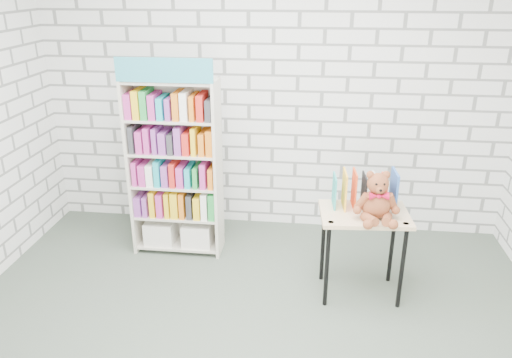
# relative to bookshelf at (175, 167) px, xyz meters

# --- Properties ---
(ground) EXTENTS (4.50, 4.50, 0.00)m
(ground) POSITION_rel_bookshelf_xyz_m (0.81, -1.36, -0.83)
(ground) COLOR #424D41
(ground) RESTS_ON ground
(room_shell) EXTENTS (4.52, 4.02, 2.81)m
(room_shell) POSITION_rel_bookshelf_xyz_m (0.81, -1.36, 0.96)
(room_shell) COLOR silver
(room_shell) RESTS_ON ground
(bookshelf) EXTENTS (0.81, 0.31, 1.81)m
(bookshelf) POSITION_rel_bookshelf_xyz_m (0.00, 0.00, 0.00)
(bookshelf) COLOR beige
(bookshelf) RESTS_ON ground
(display_table) EXTENTS (0.71, 0.52, 0.73)m
(display_table) POSITION_rel_bookshelf_xyz_m (1.63, -0.53, -0.20)
(display_table) COLOR tan
(display_table) RESTS_ON ground
(table_books) EXTENTS (0.49, 0.24, 0.28)m
(table_books) POSITION_rel_bookshelf_xyz_m (1.63, -0.42, 0.04)
(table_books) COLOR teal
(table_books) RESTS_ON display_table
(teddy_bear) EXTENTS (0.35, 0.33, 0.37)m
(teddy_bear) POSITION_rel_bookshelf_xyz_m (1.70, -0.63, 0.05)
(teddy_bear) COLOR brown
(teddy_bear) RESTS_ON display_table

